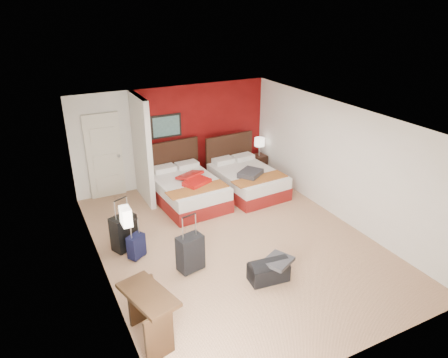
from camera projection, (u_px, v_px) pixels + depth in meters
ground at (234, 241)px, 8.23m from camera, size 6.50×6.50×0.00m
room_walls at (140, 171)px, 8.30m from camera, size 5.02×6.52×2.50m
red_accent_panel at (201, 132)px, 10.67m from camera, size 3.50×0.04×2.50m
partition_wall at (142, 150)px, 9.44m from camera, size 0.12×1.20×2.50m
entry_door at (105, 156)px, 9.70m from camera, size 0.82×0.06×2.05m
bed_left at (188, 192)px, 9.65m from camera, size 1.47×2.01×0.58m
bed_right at (247, 181)px, 10.19m from camera, size 1.44×1.96×0.56m
red_suitcase_open at (193, 179)px, 9.47m from camera, size 0.86×0.97×0.10m
jacket_bundle at (250, 173)px, 9.77m from camera, size 0.70×0.67×0.13m
nightstand at (259, 164)px, 11.36m from camera, size 0.38×0.38×0.50m
table_lamp at (259, 147)px, 11.16m from camera, size 0.35×0.35×0.49m
suitcase_black at (124, 234)px, 7.83m from camera, size 0.53×0.45×0.69m
suitcase_charcoal at (190, 254)px, 7.23m from camera, size 0.49×0.36×0.66m
suitcase_navy at (137, 247)px, 7.62m from camera, size 0.38×0.34×0.44m
duffel_bag at (268, 272)px, 7.04m from camera, size 0.70×0.43×0.34m
jacket_draped at (278, 261)px, 6.98m from camera, size 0.61×0.57×0.06m
desk at (150, 316)px, 5.74m from camera, size 0.70×1.04×0.79m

